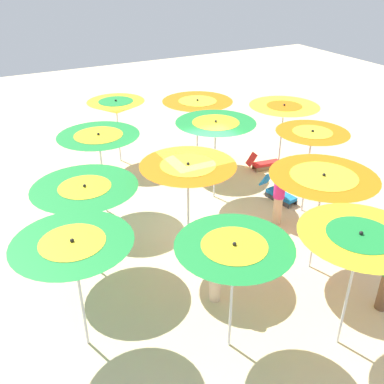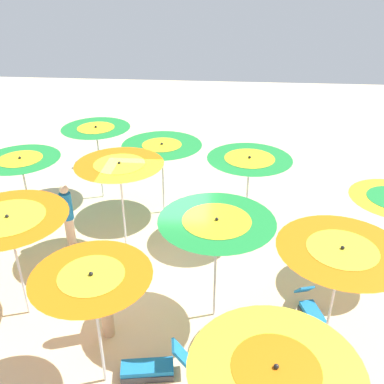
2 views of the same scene
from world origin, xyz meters
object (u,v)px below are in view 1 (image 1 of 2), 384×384
object	(u,v)px
lounger_2	(278,192)
beach_umbrella_6	(188,173)
beach_umbrella_10	(323,183)
lounger_1	(183,165)
beach_umbrella_9	(312,139)
beachgoer_1	(216,264)
beach_umbrella_5	(216,129)
beachgoer_0	(279,194)
beach_umbrella_4	(197,106)
beach_umbrella_3	(73,250)
beach_umbrella_7	(234,255)
beach_umbrella_11	(359,245)
beach_umbrella_2	(86,195)
beach_umbrella_0	(116,107)
lounger_0	(264,163)
beach_umbrella_8	(284,110)
beach_umbrella_1	(99,141)

from	to	relation	value
lounger_2	beach_umbrella_6	bearing A→B (deg)	-79.56
beach_umbrella_10	lounger_1	world-z (taller)	beach_umbrella_10
beach_umbrella_9	beachgoer_1	bearing A→B (deg)	26.22
beach_umbrella_5	beachgoer_0	distance (m)	2.54
beach_umbrella_5	beach_umbrella_9	size ratio (longest dim) A/B	0.99
beach_umbrella_4	lounger_1	distance (m)	1.99
lounger_2	beachgoer_0	world-z (taller)	beachgoer_0
beach_umbrella_3	beach_umbrella_7	xyz separation A→B (m)	(-2.33, 1.28, -0.09)
beach_umbrella_6	beach_umbrella_11	world-z (taller)	beach_umbrella_6
beach_umbrella_4	beachgoer_0	distance (m)	4.44
beach_umbrella_2	lounger_2	bearing A→B (deg)	-173.55
beach_umbrella_6	beach_umbrella_9	size ratio (longest dim) A/B	1.05
beach_umbrella_7	beach_umbrella_0	bearing A→B (deg)	-96.71
beach_umbrella_3	lounger_0	bearing A→B (deg)	-148.10
beach_umbrella_10	beachgoer_1	xyz separation A→B (m)	(2.53, -0.09, -1.29)
beach_umbrella_5	lounger_2	bearing A→B (deg)	147.67
beach_umbrella_4	beach_umbrella_9	size ratio (longest dim) A/B	0.96
beach_umbrella_4	lounger_2	size ratio (longest dim) A/B	1.80
beach_umbrella_4	lounger_2	world-z (taller)	beach_umbrella_4
beach_umbrella_0	lounger_1	distance (m)	2.92
beach_umbrella_3	beach_umbrella_6	size ratio (longest dim) A/B	0.93
beach_umbrella_10	beach_umbrella_11	xyz separation A→B (m)	(1.06, 2.01, 0.02)
beach_umbrella_8	lounger_0	xyz separation A→B (m)	(0.62, 0.01, -1.77)
beach_umbrella_3	beach_umbrella_5	xyz separation A→B (m)	(-4.96, -3.77, -0.00)
beach_umbrella_2	beach_umbrella_9	world-z (taller)	beach_umbrella_9
lounger_2	beach_umbrella_3	bearing A→B (deg)	-76.70
beach_umbrella_8	lounger_2	world-z (taller)	beach_umbrella_8
lounger_1	beach_umbrella_3	bearing A→B (deg)	-146.52
beach_umbrella_7	beachgoer_1	world-z (taller)	beach_umbrella_7
beach_umbrella_3	beach_umbrella_9	bearing A→B (deg)	-164.33
beach_umbrella_2	lounger_0	world-z (taller)	beach_umbrella_2
beach_umbrella_11	beachgoer_1	world-z (taller)	beach_umbrella_11
beach_umbrella_2	beach_umbrella_5	world-z (taller)	beach_umbrella_5
beach_umbrella_7	lounger_1	size ratio (longest dim) A/B	1.86
beach_umbrella_1	lounger_0	xyz separation A→B (m)	(-5.60, -0.15, -1.92)
beach_umbrella_0	beachgoer_1	bearing A→B (deg)	85.14
beach_umbrella_7	beach_umbrella_9	xyz separation A→B (m)	(-4.44, -3.18, 0.11)
beach_umbrella_1	beach_umbrella_7	size ratio (longest dim) A/B	1.01
beach_umbrella_6	beach_umbrella_9	bearing A→B (deg)	-172.87
beach_umbrella_4	beach_umbrella_7	bearing A→B (deg)	65.86
beach_umbrella_5	beach_umbrella_8	size ratio (longest dim) A/B	1.06
beach_umbrella_2	lounger_0	size ratio (longest dim) A/B	1.83
beach_umbrella_6	beachgoer_0	size ratio (longest dim) A/B	1.46
beach_umbrella_0	beach_umbrella_2	distance (m)	6.05
beach_umbrella_10	beachgoer_0	world-z (taller)	beach_umbrella_10
beach_umbrella_8	beach_umbrella_7	bearing A→B (deg)	45.98
beach_umbrella_1	beach_umbrella_11	xyz separation A→B (m)	(-2.35, 6.67, 0.12)
beach_umbrella_6	beachgoer_1	bearing A→B (deg)	84.17
beach_umbrella_1	beach_umbrella_11	world-z (taller)	beach_umbrella_11
beach_umbrella_9	beachgoer_1	xyz separation A→B (m)	(4.06, 2.00, -1.25)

